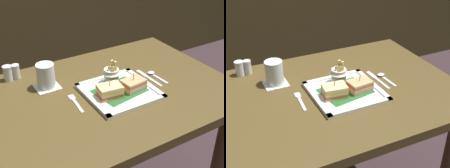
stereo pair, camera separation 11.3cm
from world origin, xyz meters
TOP-DOWN VIEW (x-y plane):
  - dining_table at (0.00, 0.00)m, footprint 1.09×0.76m
  - square_plate at (0.05, -0.04)m, footprint 0.28×0.28m
  - sandwich_half_left at (-0.01, -0.05)m, footprint 0.10×0.08m
  - sandwich_half_right at (0.11, -0.05)m, footprint 0.10×0.08m
  - fries_cup at (0.05, 0.03)m, footprint 0.08×0.08m
  - drink_coaster at (-0.19, 0.16)m, footprint 0.10×0.10m
  - water_glass at (-0.19, 0.16)m, footprint 0.08×0.08m
  - fork at (-0.14, -0.01)m, footprint 0.03×0.14m
  - knife at (0.23, 0.01)m, footprint 0.02×0.17m
  - spoon at (0.26, 0.01)m, footprint 0.04×0.12m
  - salt_shaker at (-0.31, 0.31)m, footprint 0.04×0.04m
  - pepper_shaker at (-0.27, 0.31)m, footprint 0.04×0.04m

SIDE VIEW (x-z plane):
  - dining_table at x=0.00m, z-range 0.20..0.94m
  - fork at x=-0.14m, z-range 0.74..0.74m
  - knife at x=0.23m, z-range 0.74..0.74m
  - drink_coaster at x=-0.19m, z-range 0.74..0.74m
  - spoon at x=0.26m, z-range 0.74..0.75m
  - square_plate at x=0.05m, z-range 0.74..0.75m
  - pepper_shaker at x=-0.27m, z-range 0.73..0.80m
  - salt_shaker at x=-0.31m, z-range 0.73..0.80m
  - sandwich_half_right at x=0.11m, z-range 0.73..0.81m
  - sandwich_half_left at x=-0.01m, z-range 0.74..0.81m
  - water_glass at x=-0.19m, z-range 0.74..0.84m
  - fries_cup at x=0.05m, z-range 0.74..0.85m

